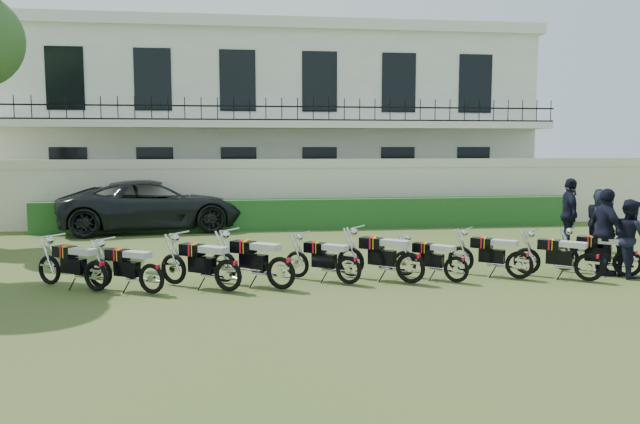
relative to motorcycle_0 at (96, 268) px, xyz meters
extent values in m
plane|color=#3B5220|center=(4.24, 1.15, -0.46)|extent=(100.00, 100.00, 0.00)
cube|color=beige|center=(4.24, 9.15, 0.54)|extent=(30.00, 0.30, 2.00)
cube|color=beige|center=(4.24, 9.15, 1.69)|extent=(30.00, 0.35, 0.30)
cube|color=#1A4A1D|center=(5.24, 8.35, 0.04)|extent=(18.00, 0.60, 1.00)
cube|color=white|center=(4.24, 15.15, 3.04)|extent=(20.00, 8.00, 7.00)
cube|color=white|center=(4.24, 15.15, 6.74)|extent=(20.40, 8.40, 0.40)
cube|color=white|center=(4.24, 10.45, 3.04)|extent=(20.00, 1.40, 0.25)
cube|color=black|center=(4.24, 9.80, 3.64)|extent=(20.00, 0.05, 0.05)
cube|color=black|center=(4.24, 9.80, 3.19)|extent=(20.00, 0.05, 0.05)
cube|color=black|center=(-3.26, 11.17, 1.14)|extent=(1.30, 0.12, 2.20)
cube|color=black|center=(-3.26, 11.17, 4.64)|extent=(1.30, 0.12, 2.20)
cube|color=black|center=(-0.26, 11.17, 1.14)|extent=(1.30, 0.12, 2.20)
cube|color=black|center=(-0.26, 11.17, 4.64)|extent=(1.30, 0.12, 2.20)
cube|color=black|center=(2.74, 11.17, 1.14)|extent=(1.30, 0.12, 2.20)
cube|color=black|center=(2.74, 11.17, 4.64)|extent=(1.30, 0.12, 2.20)
cube|color=black|center=(5.74, 11.17, 1.14)|extent=(1.30, 0.12, 2.20)
cube|color=black|center=(5.74, 11.17, 4.64)|extent=(1.30, 0.12, 2.20)
cube|color=black|center=(8.74, 11.17, 1.14)|extent=(1.30, 0.12, 2.20)
cube|color=black|center=(8.74, 11.17, 4.64)|extent=(1.30, 0.12, 2.20)
cube|color=black|center=(11.74, 11.17, 1.14)|extent=(1.30, 0.12, 2.20)
cube|color=black|center=(11.74, 11.17, 4.64)|extent=(1.30, 0.12, 2.20)
torus|color=black|center=(0.52, -0.35, -0.17)|extent=(0.54, 0.41, 0.59)
torus|color=black|center=(-0.52, 0.36, -0.17)|extent=(0.54, 0.41, 0.59)
cube|color=black|center=(0.04, -0.03, -0.03)|extent=(0.54, 0.44, 0.29)
cube|color=black|center=(-0.15, 0.10, 0.23)|extent=(0.50, 0.45, 0.21)
cube|color=red|center=(-0.15, 0.10, 0.24)|extent=(0.14, 0.27, 0.22)
cube|color=yellow|center=(-0.10, 0.07, 0.24)|extent=(0.11, 0.26, 0.22)
cube|color=#BCBCBC|center=(0.25, -0.17, 0.27)|extent=(0.57, 0.49, 0.12)
cylinder|color=silver|center=(-0.40, 0.27, 0.52)|extent=(0.35, 0.50, 0.03)
torus|color=black|center=(1.59, -0.65, -0.18)|extent=(0.53, 0.37, 0.57)
torus|color=black|center=(0.54, -0.02, -0.18)|extent=(0.53, 0.37, 0.57)
cube|color=black|center=(1.10, -0.36, -0.04)|extent=(0.53, 0.41, 0.28)
cube|color=black|center=(0.92, -0.25, 0.21)|extent=(0.49, 0.43, 0.21)
cube|color=red|center=(0.92, -0.25, 0.22)|extent=(0.12, 0.26, 0.22)
cube|color=yellow|center=(0.97, -0.28, 0.22)|extent=(0.09, 0.26, 0.22)
cube|color=#BCBCBC|center=(1.32, -0.49, 0.25)|extent=(0.56, 0.46, 0.11)
cylinder|color=silver|center=(0.66, -0.09, 0.49)|extent=(0.31, 0.50, 0.03)
torus|color=black|center=(3.01, -0.72, -0.16)|extent=(0.56, 0.43, 0.62)
torus|color=black|center=(1.93, 0.03, -0.16)|extent=(0.56, 0.43, 0.62)
cube|color=black|center=(2.51, -0.38, -0.01)|extent=(0.56, 0.47, 0.30)
cube|color=black|center=(2.32, -0.24, 0.26)|extent=(0.52, 0.48, 0.22)
cube|color=red|center=(2.32, -0.24, 0.27)|extent=(0.15, 0.28, 0.23)
cube|color=yellow|center=(2.37, -0.28, 0.27)|extent=(0.12, 0.28, 0.23)
cube|color=#BCBCBC|center=(2.74, -0.53, 0.30)|extent=(0.59, 0.52, 0.12)
cylinder|color=silver|center=(2.06, -0.06, 0.57)|extent=(0.37, 0.51, 0.03)
torus|color=black|center=(4.02, -0.73, -0.15)|extent=(0.57, 0.45, 0.64)
torus|color=black|center=(2.92, 0.08, -0.15)|extent=(0.57, 0.45, 0.64)
cube|color=black|center=(3.51, -0.36, 0.01)|extent=(0.58, 0.49, 0.31)
cube|color=black|center=(3.32, -0.21, 0.29)|extent=(0.54, 0.50, 0.23)
cube|color=red|center=(3.32, -0.21, 0.30)|extent=(0.16, 0.29, 0.24)
cube|color=yellow|center=(3.37, -0.25, 0.30)|extent=(0.13, 0.29, 0.24)
cube|color=#BCBCBC|center=(3.74, -0.52, 0.33)|extent=(0.61, 0.54, 0.13)
cylinder|color=silver|center=(3.05, -0.02, 0.60)|extent=(0.40, 0.52, 0.03)
torus|color=black|center=(5.32, -0.40, -0.19)|extent=(0.50, 0.41, 0.57)
torus|color=black|center=(4.36, 0.34, -0.19)|extent=(0.50, 0.41, 0.57)
cube|color=black|center=(4.87, -0.06, -0.05)|extent=(0.51, 0.44, 0.28)
cube|color=black|center=(4.71, 0.08, 0.21)|extent=(0.48, 0.45, 0.20)
cube|color=red|center=(4.71, 0.08, 0.21)|extent=(0.15, 0.26, 0.21)
cube|color=yellow|center=(4.75, 0.04, 0.21)|extent=(0.12, 0.25, 0.21)
cube|color=#BCBCBC|center=(5.07, -0.21, 0.24)|extent=(0.54, 0.49, 0.11)
cylinder|color=silver|center=(4.47, 0.26, 0.48)|extent=(0.36, 0.46, 0.03)
torus|color=black|center=(6.60, -0.56, -0.15)|extent=(0.55, 0.46, 0.63)
torus|color=black|center=(5.54, 0.27, -0.15)|extent=(0.55, 0.46, 0.63)
cube|color=black|center=(6.11, -0.18, 0.00)|extent=(0.56, 0.50, 0.31)
cube|color=black|center=(5.92, -0.03, 0.28)|extent=(0.53, 0.50, 0.23)
cube|color=red|center=(5.92, -0.03, 0.29)|extent=(0.16, 0.29, 0.24)
cube|color=yellow|center=(5.97, -0.07, 0.29)|extent=(0.14, 0.28, 0.24)
cube|color=#BCBCBC|center=(6.33, -0.35, 0.32)|extent=(0.60, 0.54, 0.12)
cylinder|color=silver|center=(5.66, 0.17, 0.59)|extent=(0.41, 0.51, 0.03)
torus|color=black|center=(7.44, -0.54, -0.20)|extent=(0.45, 0.42, 0.54)
torus|color=black|center=(6.59, 0.23, -0.20)|extent=(0.45, 0.42, 0.54)
cube|color=black|center=(7.05, -0.19, -0.07)|extent=(0.47, 0.44, 0.26)
cube|color=black|center=(6.90, -0.05, 0.17)|extent=(0.45, 0.44, 0.19)
cube|color=red|center=(6.90, -0.05, 0.18)|extent=(0.15, 0.25, 0.20)
cube|color=yellow|center=(6.93, -0.09, 0.18)|extent=(0.13, 0.24, 0.20)
cube|color=#BCBCBC|center=(7.22, -0.35, 0.21)|extent=(0.50, 0.48, 0.11)
cylinder|color=silver|center=(6.68, 0.14, 0.44)|extent=(0.37, 0.41, 0.03)
torus|color=black|center=(8.90, -0.41, -0.18)|extent=(0.51, 0.43, 0.58)
torus|color=black|center=(7.93, 0.36, -0.18)|extent=(0.51, 0.43, 0.58)
cube|color=black|center=(8.45, -0.05, -0.04)|extent=(0.52, 0.46, 0.29)
cube|color=black|center=(8.28, 0.09, 0.22)|extent=(0.49, 0.46, 0.21)
cube|color=red|center=(8.28, 0.09, 0.23)|extent=(0.15, 0.27, 0.22)
cube|color=yellow|center=(8.32, 0.05, 0.23)|extent=(0.13, 0.26, 0.22)
cube|color=#BCBCBC|center=(8.65, -0.21, 0.26)|extent=(0.55, 0.50, 0.11)
cylinder|color=silver|center=(8.04, 0.27, 0.51)|extent=(0.38, 0.47, 0.03)
torus|color=black|center=(10.17, -0.83, -0.18)|extent=(0.49, 0.45, 0.58)
torus|color=black|center=(9.24, -0.02, -0.18)|extent=(0.49, 0.45, 0.58)
cube|color=black|center=(9.74, -0.45, -0.04)|extent=(0.51, 0.47, 0.28)
cube|color=black|center=(9.58, -0.31, 0.22)|extent=(0.48, 0.47, 0.21)
cube|color=red|center=(9.58, -0.31, 0.23)|extent=(0.16, 0.27, 0.22)
cube|color=yellow|center=(9.62, -0.35, 0.23)|extent=(0.14, 0.26, 0.22)
cube|color=#BCBCBC|center=(9.94, -0.62, 0.26)|extent=(0.54, 0.52, 0.11)
cylinder|color=silver|center=(9.35, -0.11, 0.50)|extent=(0.40, 0.45, 0.03)
torus|color=black|center=(10.27, 0.26, -0.18)|extent=(0.50, 0.43, 0.58)
cube|color=black|center=(10.79, -0.16, -0.04)|extent=(0.51, 0.46, 0.29)
cube|color=black|center=(10.62, -0.02, 0.22)|extent=(0.49, 0.46, 0.21)
cube|color=red|center=(10.62, -0.02, 0.23)|extent=(0.16, 0.27, 0.22)
cube|color=yellow|center=(10.67, -0.05, 0.23)|extent=(0.13, 0.26, 0.22)
cylinder|color=silver|center=(10.38, 0.17, 0.51)|extent=(0.38, 0.46, 0.03)
imported|color=black|center=(-0.02, 8.68, 0.36)|extent=(6.29, 3.69, 1.64)
imported|color=black|center=(10.84, -0.04, 0.36)|extent=(0.66, 0.83, 1.66)
imported|color=black|center=(10.45, 0.22, 0.47)|extent=(0.46, 1.09, 1.86)
imported|color=black|center=(11.60, 2.20, 0.38)|extent=(0.74, 0.94, 1.69)
imported|color=black|center=(12.00, 2.95, 0.36)|extent=(0.73, 0.88, 1.65)
imported|color=black|center=(11.40, 3.37, 0.49)|extent=(0.74, 1.20, 1.91)
camera|label=1|loc=(2.66, -12.01, 2.32)|focal=35.00mm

